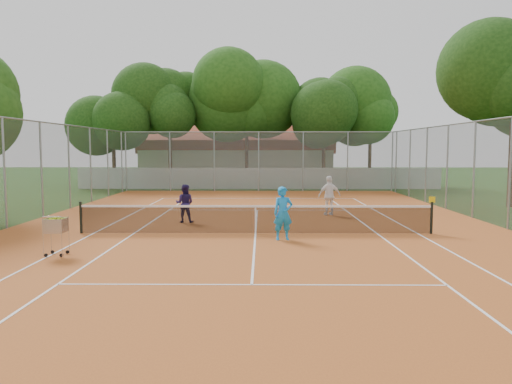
{
  "coord_description": "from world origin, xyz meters",
  "views": [
    {
      "loc": [
        0.21,
        -16.71,
        2.89
      ],
      "look_at": [
        0.0,
        1.5,
        1.3
      ],
      "focal_mm": 35.0,
      "sensor_mm": 36.0,
      "label": 1
    }
  ],
  "objects_px": {
    "clubhouse": "(238,156)",
    "player_far_right": "(329,196)",
    "ball_hopper": "(56,235)",
    "player_near": "(283,213)",
    "player_far_left": "(185,203)",
    "tennis_net": "(255,219)"
  },
  "relations": [
    {
      "from": "tennis_net",
      "to": "player_near",
      "type": "relative_size",
      "value": 7.06
    },
    {
      "from": "player_far_right",
      "to": "player_near",
      "type": "bearing_deg",
      "value": 55.36
    },
    {
      "from": "clubhouse",
      "to": "player_far_right",
      "type": "relative_size",
      "value": 9.64
    },
    {
      "from": "clubhouse",
      "to": "player_far_right",
      "type": "distance_m",
      "value": 24.89
    },
    {
      "from": "tennis_net",
      "to": "player_far_left",
      "type": "bearing_deg",
      "value": 138.13
    },
    {
      "from": "player_far_left",
      "to": "ball_hopper",
      "type": "relative_size",
      "value": 1.34
    },
    {
      "from": "tennis_net",
      "to": "player_near",
      "type": "distance_m",
      "value": 1.5
    },
    {
      "from": "player_far_right",
      "to": "ball_hopper",
      "type": "height_order",
      "value": "player_far_right"
    },
    {
      "from": "player_near",
      "to": "ball_hopper",
      "type": "distance_m",
      "value": 6.64
    },
    {
      "from": "clubhouse",
      "to": "player_near",
      "type": "relative_size",
      "value": 9.75
    },
    {
      "from": "clubhouse",
      "to": "ball_hopper",
      "type": "relative_size",
      "value": 14.74
    },
    {
      "from": "clubhouse",
      "to": "player_near",
      "type": "height_order",
      "value": "clubhouse"
    },
    {
      "from": "clubhouse",
      "to": "player_far_right",
      "type": "bearing_deg",
      "value": -78.09
    },
    {
      "from": "tennis_net",
      "to": "clubhouse",
      "type": "bearing_deg",
      "value": 93.95
    },
    {
      "from": "player_far_left",
      "to": "player_near",
      "type": "bearing_deg",
      "value": 139.87
    },
    {
      "from": "player_near",
      "to": "clubhouse",
      "type": "bearing_deg",
      "value": 84.68
    },
    {
      "from": "player_far_left",
      "to": "player_far_right",
      "type": "relative_size",
      "value": 0.87
    },
    {
      "from": "player_far_right",
      "to": "ball_hopper",
      "type": "distance_m",
      "value": 11.81
    },
    {
      "from": "clubhouse",
      "to": "player_far_right",
      "type": "height_order",
      "value": "clubhouse"
    },
    {
      "from": "tennis_net",
      "to": "ball_hopper",
      "type": "relative_size",
      "value": 10.68
    },
    {
      "from": "clubhouse",
      "to": "player_far_right",
      "type": "xyz_separation_m",
      "value": [
        5.13,
        -24.32,
        -1.33
      ]
    },
    {
      "from": "player_near",
      "to": "player_far_left",
      "type": "bearing_deg",
      "value": 124.24
    }
  ]
}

